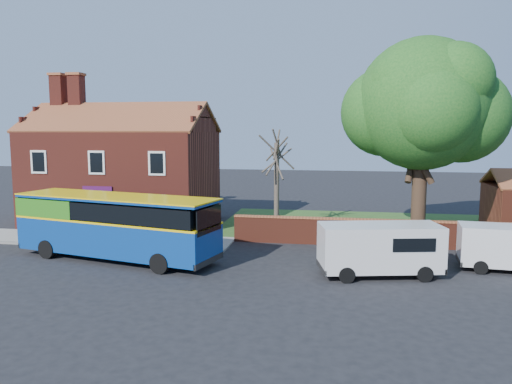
# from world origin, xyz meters

# --- Properties ---
(ground) EXTENTS (120.00, 120.00, 0.00)m
(ground) POSITION_xyz_m (0.00, 0.00, 0.00)
(ground) COLOR black
(ground) RESTS_ON ground
(pavement) EXTENTS (18.00, 3.50, 0.12)m
(pavement) POSITION_xyz_m (-7.00, 5.75, 0.06)
(pavement) COLOR gray
(pavement) RESTS_ON ground
(kerb) EXTENTS (18.00, 0.15, 0.14)m
(kerb) POSITION_xyz_m (-7.00, 4.00, 0.07)
(kerb) COLOR slate
(kerb) RESTS_ON ground
(grass_strip) EXTENTS (26.00, 12.00, 0.04)m
(grass_strip) POSITION_xyz_m (13.00, 13.00, 0.02)
(grass_strip) COLOR #426B28
(grass_strip) RESTS_ON ground
(shop_building) EXTENTS (12.30, 8.13, 10.50)m
(shop_building) POSITION_xyz_m (-7.02, 11.50, 3.41)
(shop_building) COLOR maroon
(shop_building) RESTS_ON ground
(boundary_wall) EXTENTS (22.00, 0.38, 1.60)m
(boundary_wall) POSITION_xyz_m (13.00, 7.00, 0.81)
(boundary_wall) COLOR maroon
(boundary_wall) RESTS_ON ground
(bus) EXTENTS (11.28, 5.26, 3.33)m
(bus) POSITION_xyz_m (-3.44, 1.88, 1.89)
(bus) COLOR navy
(bus) RESTS_ON ground
(van_near) EXTENTS (5.77, 3.28, 2.39)m
(van_near) POSITION_xyz_m (10.06, 1.13, 1.34)
(van_near) COLOR silver
(van_near) RESTS_ON ground
(large_tree) EXTENTS (9.91, 7.84, 12.09)m
(large_tree) POSITION_xyz_m (13.02, 9.65, 7.91)
(large_tree) COLOR black
(large_tree) RESTS_ON ground
(bare_tree) EXTENTS (2.39, 2.84, 6.36)m
(bare_tree) POSITION_xyz_m (4.10, 10.31, 3.27)
(bare_tree) COLOR #4C4238
(bare_tree) RESTS_ON ground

